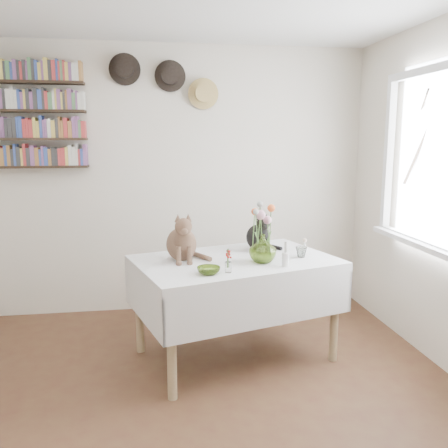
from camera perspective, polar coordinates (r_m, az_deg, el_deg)
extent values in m
cube|color=silver|center=(4.54, -8.19, 5.16)|extent=(4.04, 0.04, 2.54)
cube|color=white|center=(3.67, 24.83, 7.05)|extent=(0.01, 1.40, 1.20)
cube|color=white|center=(3.75, 24.11, -2.59)|extent=(0.06, 1.52, 0.06)
cube|color=white|center=(4.30, 19.42, 7.74)|extent=(0.06, 0.06, 1.20)
cube|color=white|center=(3.73, 23.72, -2.61)|extent=(0.12, 1.50, 0.04)
cube|color=white|center=(3.53, 1.36, -4.70)|extent=(1.63, 1.28, 0.06)
cylinder|color=tan|center=(3.09, -6.32, -14.52)|extent=(0.06, 0.06, 0.71)
cylinder|color=tan|center=(3.67, 13.15, -10.67)|extent=(0.06, 0.06, 0.71)
cylinder|color=tan|center=(3.77, -10.14, -9.98)|extent=(0.06, 0.06, 0.71)
cylinder|color=tan|center=(4.25, 6.76, -7.52)|extent=(0.06, 0.06, 0.71)
imported|color=#96B946|center=(3.41, 4.67, -2.94)|extent=(0.22, 0.22, 0.21)
imported|color=#96B946|center=(3.13, -1.86, -5.61)|extent=(0.20, 0.20, 0.05)
imported|color=white|center=(3.60, 9.27, -3.35)|extent=(0.10, 0.10, 0.08)
cylinder|color=white|center=(3.33, 7.40, -4.26)|extent=(0.05, 0.05, 0.10)
cylinder|color=white|center=(3.31, 7.44, -2.75)|extent=(0.02, 0.02, 0.08)
cylinder|color=white|center=(3.16, 0.51, -5.21)|extent=(0.04, 0.04, 0.07)
cone|color=white|center=(3.79, 9.66, -2.69)|extent=(0.06, 0.06, 0.08)
sphere|color=beige|center=(3.78, 9.69, -1.95)|extent=(0.03, 0.03, 0.03)
cylinder|color=#4C7233|center=(3.39, 4.16, -1.32)|extent=(0.01, 0.01, 0.30)
sphere|color=#CB899B|center=(3.36, 4.20, 1.18)|extent=(0.07, 0.07, 0.07)
cylinder|color=#4C7233|center=(3.38, 5.43, -1.72)|extent=(0.01, 0.01, 0.26)
sphere|color=#CB899B|center=(3.36, 5.47, 0.45)|extent=(0.06, 0.06, 0.06)
cylinder|color=#4C7233|center=(3.43, 5.56, -0.88)|extent=(0.01, 0.01, 0.34)
sphere|color=orange|center=(3.40, 5.61, 1.93)|extent=(0.06, 0.06, 0.06)
cylinder|color=#4C7233|center=(3.41, 3.56, -1.16)|extent=(0.01, 0.01, 0.31)
sphere|color=orange|center=(3.38, 3.59, 1.41)|extent=(0.05, 0.05, 0.05)
cylinder|color=#4C7233|center=(3.43, 4.51, -0.60)|extent=(0.01, 0.01, 0.37)
sphere|color=#999E93|center=(3.40, 4.55, 2.46)|extent=(0.04, 0.04, 0.04)
cylinder|color=#4C7233|center=(3.34, 3.99, -1.22)|extent=(0.01, 0.01, 0.33)
sphere|color=#999E93|center=(3.32, 4.02, 1.58)|extent=(0.04, 0.04, 0.04)
cube|color=black|center=(4.54, -22.32, 6.40)|extent=(1.00, 0.16, 0.02)
cube|color=black|center=(4.54, -22.53, 9.42)|extent=(1.00, 0.16, 0.02)
cube|color=black|center=(4.54, -22.74, 12.44)|extent=(1.00, 0.16, 0.02)
cube|color=black|center=(4.56, -22.95, 15.45)|extent=(1.00, 0.16, 0.02)
cylinder|color=black|center=(4.51, -11.86, 17.75)|extent=(0.28, 0.02, 0.28)
cylinder|color=black|center=(4.47, -11.88, 17.82)|extent=(0.16, 0.08, 0.16)
cylinder|color=black|center=(4.50, -6.51, 17.26)|extent=(0.28, 0.02, 0.28)
cylinder|color=black|center=(4.47, -6.48, 17.33)|extent=(0.16, 0.08, 0.16)
cylinder|color=tan|center=(4.51, -2.52, 15.39)|extent=(0.28, 0.02, 0.28)
cylinder|color=tan|center=(4.47, -2.46, 15.44)|extent=(0.16, 0.08, 0.16)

